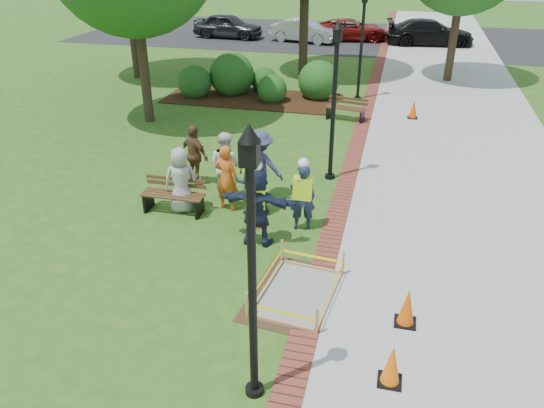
% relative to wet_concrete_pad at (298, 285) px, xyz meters
% --- Properties ---
extents(ground, '(100.00, 100.00, 0.00)m').
position_rel_wet_concrete_pad_xyz_m(ground, '(-1.41, 0.49, -0.23)').
color(ground, '#285116').
rests_on(ground, ground).
extents(sidewalk, '(6.00, 60.00, 0.02)m').
position_rel_wet_concrete_pad_xyz_m(sidewalk, '(3.59, 10.49, -0.22)').
color(sidewalk, '#9E9E99').
rests_on(sidewalk, ground).
extents(brick_edging, '(0.50, 60.00, 0.03)m').
position_rel_wet_concrete_pad_xyz_m(brick_edging, '(0.34, 10.49, -0.22)').
color(brick_edging, maroon).
rests_on(brick_edging, ground).
extents(mulch_bed, '(7.00, 3.00, 0.05)m').
position_rel_wet_concrete_pad_xyz_m(mulch_bed, '(-4.41, 12.49, -0.21)').
color(mulch_bed, '#381E0F').
rests_on(mulch_bed, ground).
extents(parking_lot, '(36.00, 12.00, 0.01)m').
position_rel_wet_concrete_pad_xyz_m(parking_lot, '(-1.41, 27.49, -0.23)').
color(parking_lot, black).
rests_on(parking_lot, ground).
extents(wet_concrete_pad, '(1.95, 2.48, 0.55)m').
position_rel_wet_concrete_pad_xyz_m(wet_concrete_pad, '(0.00, 0.00, 0.00)').
color(wet_concrete_pad, '#47331E').
rests_on(wet_concrete_pad, ground).
extents(bench_near, '(1.55, 0.53, 0.84)m').
position_rel_wet_concrete_pad_xyz_m(bench_near, '(-3.62, 2.58, 0.03)').
color(bench_near, brown).
rests_on(bench_near, ground).
extents(bench_far, '(1.53, 0.76, 0.79)m').
position_rel_wet_concrete_pad_xyz_m(bench_far, '(-0.34, 10.68, 0.02)').
color(bench_far, '#4C331A').
rests_on(bench_far, ground).
extents(cone_front, '(0.37, 0.37, 0.73)m').
position_rel_wet_concrete_pad_xyz_m(cone_front, '(1.81, -1.83, 0.12)').
color(cone_front, black).
rests_on(cone_front, ground).
extents(cone_back, '(0.38, 0.38, 0.75)m').
position_rel_wet_concrete_pad_xyz_m(cone_back, '(2.02, -0.37, 0.13)').
color(cone_back, black).
rests_on(cone_back, ground).
extents(cone_far, '(0.37, 0.37, 0.72)m').
position_rel_wet_concrete_pad_xyz_m(cone_far, '(2.06, 11.44, 0.11)').
color(cone_far, black).
rests_on(cone_far, ground).
extents(toolbox, '(0.42, 0.29, 0.19)m').
position_rel_wet_concrete_pad_xyz_m(toolbox, '(-1.49, 2.36, -0.14)').
color(toolbox, red).
rests_on(toolbox, ground).
extents(lamp_near, '(0.28, 0.28, 4.26)m').
position_rel_wet_concrete_pad_xyz_m(lamp_near, '(-0.16, -2.51, 2.25)').
color(lamp_near, black).
rests_on(lamp_near, ground).
extents(lamp_mid, '(0.28, 0.28, 4.26)m').
position_rel_wet_concrete_pad_xyz_m(lamp_mid, '(-0.16, 5.49, 2.25)').
color(lamp_mid, black).
rests_on(lamp_mid, ground).
extents(lamp_far, '(0.28, 0.28, 4.26)m').
position_rel_wet_concrete_pad_xyz_m(lamp_far, '(-0.16, 13.49, 2.25)').
color(lamp_far, black).
rests_on(lamp_far, ground).
extents(shrub_a, '(1.40, 1.40, 1.40)m').
position_rel_wet_concrete_pad_xyz_m(shrub_a, '(-6.78, 12.26, -0.23)').
color(shrub_a, '#144617').
rests_on(shrub_a, ground).
extents(shrub_b, '(1.87, 1.87, 1.87)m').
position_rel_wet_concrete_pad_xyz_m(shrub_b, '(-5.41, 13.05, -0.23)').
color(shrub_b, '#144617').
rests_on(shrub_b, ground).
extents(shrub_c, '(1.19, 1.19, 1.19)m').
position_rel_wet_concrete_pad_xyz_m(shrub_c, '(-3.49, 12.28, -0.23)').
color(shrub_c, '#144617').
rests_on(shrub_c, ground).
extents(shrub_d, '(1.67, 1.67, 1.67)m').
position_rel_wet_concrete_pad_xyz_m(shrub_d, '(-1.77, 13.24, -0.23)').
color(shrub_d, '#144617').
rests_on(shrub_d, ground).
extents(shrub_e, '(1.13, 1.13, 1.13)m').
position_rel_wet_concrete_pad_xyz_m(shrub_e, '(-4.18, 13.69, -0.23)').
color(shrub_e, '#144617').
rests_on(shrub_e, ground).
extents(casual_person_a, '(0.61, 0.49, 1.65)m').
position_rel_wet_concrete_pad_xyz_m(casual_person_a, '(-3.43, 2.70, 0.59)').
color(casual_person_a, '#9B9B9B').
rests_on(casual_person_a, ground).
extents(casual_person_b, '(0.59, 0.44, 1.68)m').
position_rel_wet_concrete_pad_xyz_m(casual_person_b, '(-2.39, 3.06, 0.61)').
color(casual_person_b, '#CC5618').
rests_on(casual_person_b, ground).
extents(casual_person_c, '(0.66, 0.55, 1.75)m').
position_rel_wet_concrete_pad_xyz_m(casual_person_c, '(-2.64, 3.74, 0.64)').
color(casual_person_c, silver).
rests_on(casual_person_c, ground).
extents(casual_person_d, '(0.63, 0.55, 1.67)m').
position_rel_wet_concrete_pad_xyz_m(casual_person_d, '(-3.68, 4.27, 0.60)').
color(casual_person_d, brown).
rests_on(casual_person_d, ground).
extents(casual_person_e, '(0.62, 0.44, 1.81)m').
position_rel_wet_concrete_pad_xyz_m(casual_person_e, '(-1.74, 3.84, 0.67)').
color(casual_person_e, '#343258').
rests_on(casual_person_e, ground).
extents(hivis_worker_a, '(0.60, 0.39, 1.99)m').
position_rel_wet_concrete_pad_xyz_m(hivis_worker_a, '(-1.24, 1.65, 0.75)').
color(hivis_worker_a, '#161B3B').
rests_on(hivis_worker_a, ground).
extents(hivis_worker_b, '(0.59, 0.45, 1.77)m').
position_rel_wet_concrete_pad_xyz_m(hivis_worker_b, '(-0.40, 2.53, 0.65)').
color(hivis_worker_b, '#16213B').
rests_on(hivis_worker_b, ground).
extents(hivis_worker_c, '(0.60, 0.46, 1.83)m').
position_rel_wet_concrete_pad_xyz_m(hivis_worker_c, '(-1.72, 2.97, 0.68)').
color(hivis_worker_c, '#17293D').
rests_on(hivis_worker_c, ground).
extents(parked_car_a, '(2.47, 5.09, 1.62)m').
position_rel_wet_concrete_pad_xyz_m(parked_car_a, '(-9.54, 25.35, -0.23)').
color(parked_car_a, black).
rests_on(parked_car_a, ground).
extents(parked_car_b, '(2.83, 4.82, 1.47)m').
position_rel_wet_concrete_pad_xyz_m(parked_car_b, '(-4.60, 25.09, -0.23)').
color(parked_car_b, '#A0A0A5').
rests_on(parked_car_b, ground).
extents(parked_car_c, '(2.52, 4.49, 1.38)m').
position_rel_wet_concrete_pad_xyz_m(parked_car_c, '(-1.83, 26.41, -0.23)').
color(parked_car_c, maroon).
rests_on(parked_car_c, ground).
extents(parked_car_d, '(2.69, 5.13, 1.60)m').
position_rel_wet_concrete_pad_xyz_m(parked_car_d, '(2.88, 25.95, -0.23)').
color(parked_car_d, black).
rests_on(parked_car_d, ground).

